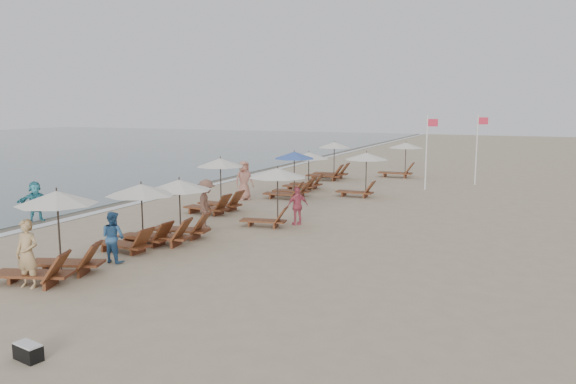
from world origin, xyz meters
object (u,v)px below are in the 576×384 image
at_px(beachgoer_near, 27,254).
at_px(duffel_bag, 28,352).
at_px(lounger_station_6, 329,163).
at_px(waterline_walker, 36,201).
at_px(lounger_station_1, 137,215).
at_px(lounger_station_4, 290,176).
at_px(lounger_station_3, 216,188).
at_px(inland_station_0, 273,188).
at_px(lounger_station_0, 52,239).
at_px(lounger_station_2, 173,212).
at_px(beachgoer_mid_b, 206,204).
at_px(flag_pole_near, 427,149).
at_px(beachgoer_far_a, 298,206).
at_px(inland_station_1, 362,169).
at_px(beachgoer_far_b, 244,180).
at_px(lounger_station_5, 306,169).
at_px(inland_station_2, 401,157).
at_px(beachgoer_mid_a, 113,237).

bearing_deg(beachgoer_near, duffel_bag, -48.25).
height_order(lounger_station_6, waterline_walker, lounger_station_6).
bearing_deg(lounger_station_1, lounger_station_4, 88.37).
bearing_deg(lounger_station_3, inland_station_0, -24.43).
relative_size(waterline_walker, duffel_bag, 2.67).
bearing_deg(lounger_station_0, lounger_station_2, 84.69).
distance_m(beachgoer_mid_b, flag_pole_near, 14.40).
relative_size(lounger_station_1, beachgoer_mid_b, 1.35).
xyz_separation_m(lounger_station_4, beachgoer_far_a, (2.91, -5.86, -0.34)).
relative_size(lounger_station_1, lounger_station_6, 0.94).
distance_m(lounger_station_4, inland_station_1, 3.66).
bearing_deg(inland_station_1, lounger_station_2, -104.67).
bearing_deg(duffel_bag, beachgoer_near, 138.32).
xyz_separation_m(inland_station_1, beachgoer_far_b, (-4.98, -3.23, -0.47)).
relative_size(lounger_station_2, lounger_station_3, 1.05).
relative_size(lounger_station_2, inland_station_1, 1.02).
height_order(lounger_station_6, inland_station_1, lounger_station_6).
xyz_separation_m(beachgoer_near, waterline_walker, (-6.53, 6.13, -0.07)).
bearing_deg(lounger_station_0, lounger_station_5, 89.99).
height_order(inland_station_0, inland_station_2, same).
bearing_deg(inland_station_0, lounger_station_5, 104.83).
bearing_deg(lounger_station_5, flag_pole_near, 22.15).
bearing_deg(flag_pole_near, duffel_bag, -96.50).
height_order(lounger_station_4, beachgoer_mid_a, lounger_station_4).
bearing_deg(lounger_station_4, lounger_station_6, 94.68).
relative_size(lounger_station_6, inland_station_0, 1.05).
relative_size(inland_station_0, beachgoer_far_b, 1.33).
distance_m(lounger_station_2, beachgoer_mid_a, 2.88).
bearing_deg(waterline_walker, inland_station_0, -46.08).
relative_size(lounger_station_1, beachgoer_near, 1.42).
xyz_separation_m(lounger_station_5, beachgoer_far_b, (-1.47, -4.33, -0.16)).
relative_size(waterline_walker, flag_pole_near, 0.40).
distance_m(lounger_station_3, beachgoer_mid_b, 3.25).
bearing_deg(beachgoer_far_a, lounger_station_0, 20.85).
bearing_deg(beachgoer_far_b, beachgoer_near, -135.39).
bearing_deg(lounger_station_2, lounger_station_1, -108.26).
bearing_deg(flag_pole_near, beachgoer_mid_b, -113.50).
bearing_deg(lounger_station_2, beachgoer_far_b, 102.63).
bearing_deg(lounger_station_6, beachgoer_far_b, -97.44).
xyz_separation_m(inland_station_0, beachgoer_far_a, (0.77, 0.60, -0.75)).
relative_size(lounger_station_0, lounger_station_4, 1.05).
xyz_separation_m(lounger_station_4, flag_pole_near, (5.76, 5.33, 1.18)).
distance_m(beachgoer_mid_a, beachgoer_mid_b, 5.05).
distance_m(beachgoer_mid_a, duffel_bag, 6.49).
bearing_deg(duffel_bag, lounger_station_0, 131.51).
bearing_deg(flag_pole_near, inland_station_0, -107.05).
bearing_deg(lounger_station_5, lounger_station_4, -83.57).
bearing_deg(inland_station_0, lounger_station_4, 108.37).
bearing_deg(inland_station_1, waterline_walker, -131.92).
distance_m(inland_station_1, duffel_bag, 20.37).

